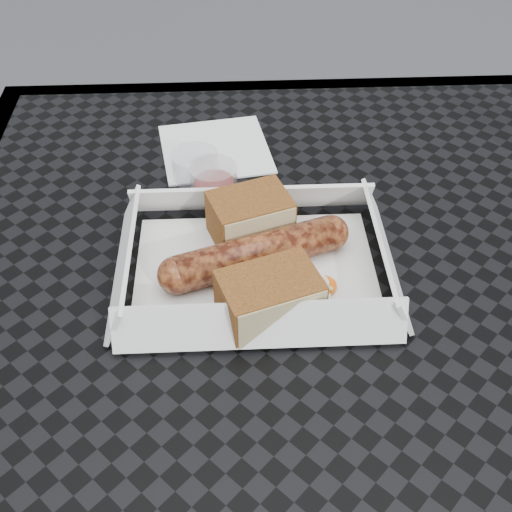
{
  "coord_description": "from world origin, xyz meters",
  "views": [
    {
      "loc": [
        -0.1,
        -0.38,
        1.16
      ],
      "look_at": [
        -0.09,
        0.03,
        0.78
      ],
      "focal_mm": 45.0,
      "sensor_mm": 36.0,
      "label": 1
    }
  ],
  "objects": [
    {
      "name": "bread_near",
      "position": [
        -0.09,
        0.08,
        0.77
      ],
      "size": [
        0.09,
        0.07,
        0.05
      ],
      "primitive_type": "cube",
      "rotation": [
        0.0,
        0.0,
        0.33
      ],
      "color": "brown",
      "rests_on": "food_tray"
    },
    {
      "name": "patio_table",
      "position": [
        0.0,
        0.0,
        0.67
      ],
      "size": [
        0.8,
        0.8,
        0.74
      ],
      "color": "black",
      "rests_on": "ground"
    },
    {
      "name": "condiment_cup_sauce",
      "position": [
        -0.12,
        0.16,
        0.76
      ],
      "size": [
        0.05,
        0.05,
        0.03
      ],
      "primitive_type": "cylinder",
      "color": "maroon",
      "rests_on": "patio_table"
    },
    {
      "name": "bread_far",
      "position": [
        -0.08,
        -0.02,
        0.77
      ],
      "size": [
        0.09,
        0.08,
        0.04
      ],
      "primitive_type": "cube",
      "rotation": [
        0.0,
        0.0,
        0.33
      ],
      "color": "brown",
      "rests_on": "food_tray"
    },
    {
      "name": "food_tray",
      "position": [
        -0.09,
        0.04,
        0.75
      ],
      "size": [
        0.22,
        0.15,
        0.0
      ],
      "primitive_type": "cube",
      "color": "white",
      "rests_on": "patio_table"
    },
    {
      "name": "veg_garnish",
      "position": [
        -0.04,
        0.01,
        0.75
      ],
      "size": [
        0.03,
        0.03,
        0.0
      ],
      "color": "#EE5C0A",
      "rests_on": "food_tray"
    },
    {
      "name": "bratwurst",
      "position": [
        -0.08,
        0.04,
        0.77
      ],
      "size": [
        0.18,
        0.08,
        0.03
      ],
      "rotation": [
        0.0,
        0.0,
        0.33
      ],
      "color": "brown",
      "rests_on": "food_tray"
    },
    {
      "name": "napkin",
      "position": [
        -0.12,
        0.24,
        0.75
      ],
      "size": [
        0.14,
        0.14,
        0.0
      ],
      "primitive_type": "cube",
      "rotation": [
        0.0,
        0.0,
        0.16
      ],
      "color": "white",
      "rests_on": "patio_table"
    },
    {
      "name": "condiment_cup_empty",
      "position": [
        -0.14,
        0.19,
        0.76
      ],
      "size": [
        0.05,
        0.05,
        0.03
      ],
      "primitive_type": "cylinder",
      "color": "silver",
      "rests_on": "patio_table"
    }
  ]
}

